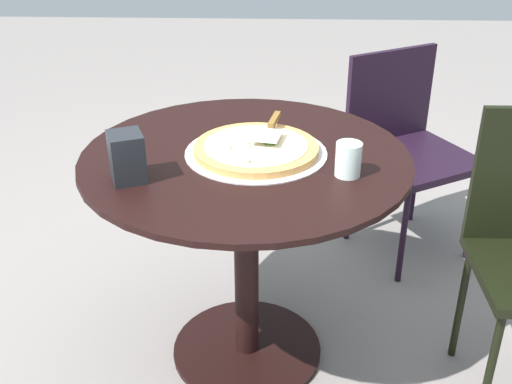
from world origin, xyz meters
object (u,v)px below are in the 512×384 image
(patio_table, at_px, (246,214))
(patio_chair_far, at_px, (405,139))
(pizza_on_tray, at_px, (256,149))
(napkin_dispenser, at_px, (127,157))
(drinking_cup, at_px, (348,159))
(pizza_server, at_px, (271,127))

(patio_table, xyz_separation_m, patio_chair_far, (-0.61, -0.74, -0.06))
(patio_table, bearing_deg, pizza_on_tray, -159.67)
(patio_table, distance_m, pizza_on_tray, 0.21)
(napkin_dispenser, bearing_deg, pizza_on_tray, -83.46)
(napkin_dispenser, xyz_separation_m, patio_chair_far, (-0.91, -0.90, -0.32))
(patio_chair_far, bearing_deg, patio_table, 50.32)
(drinking_cup, distance_m, patio_chair_far, 0.97)
(patio_table, distance_m, napkin_dispenser, 0.43)
(pizza_server, bearing_deg, patio_table, 52.07)
(pizza_on_tray, bearing_deg, patio_table, 20.33)
(napkin_dispenser, height_order, patio_chair_far, napkin_dispenser)
(patio_table, distance_m, patio_chair_far, 0.96)
(napkin_dispenser, distance_m, patio_chair_far, 1.32)
(pizza_server, height_order, napkin_dispenser, napkin_dispenser)
(drinking_cup, height_order, napkin_dispenser, napkin_dispenser)
(pizza_server, bearing_deg, patio_chair_far, -129.92)
(pizza_server, height_order, drinking_cup, drinking_cup)
(patio_table, bearing_deg, napkin_dispenser, 29.42)
(patio_table, bearing_deg, patio_chair_far, -129.68)
(pizza_server, xyz_separation_m, patio_chair_far, (-0.54, -0.64, -0.30))
(pizza_on_tray, height_order, napkin_dispenser, napkin_dispenser)
(patio_table, relative_size, napkin_dispenser, 7.24)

